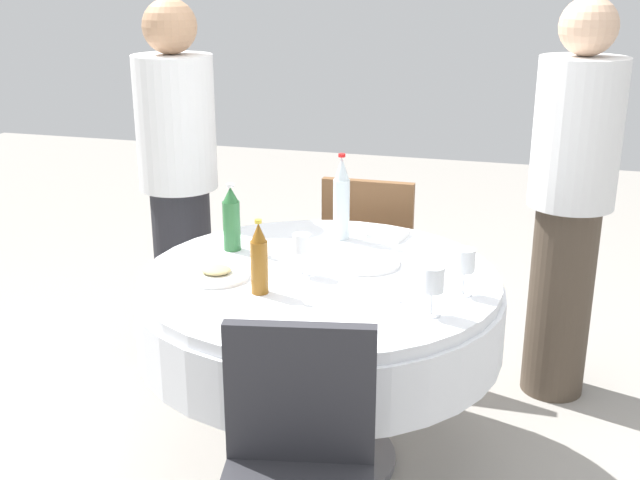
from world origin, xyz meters
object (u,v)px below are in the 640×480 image
wine_glass_front (432,281)px  chair_inner (371,251)px  bottle_amber_near (259,259)px  person_right (179,180)px  wine_glass_east (464,263)px  dining_table (320,314)px  bottle_green_far (231,219)px  plate_rear (216,274)px  person_far (571,198)px  plate_left (365,262)px  wine_glass_outer (302,246)px  bottle_clear_right (341,200)px  chair_outer (297,465)px

wine_glass_front → chair_inner: size_ratio=0.18×
bottle_amber_near → person_right: 1.09m
bottle_amber_near → wine_glass_east: bearing=14.2°
dining_table → bottle_green_far: size_ratio=4.99×
wine_glass_front → person_right: size_ratio=0.10×
dining_table → plate_rear: size_ratio=5.56×
person_far → plate_rear: bearing=-95.3°
bottle_green_far → plate_left: 0.52m
wine_glass_east → person_far: 0.89m
bottle_green_far → person_far: 1.36m
wine_glass_east → plate_left: 0.42m
chair_inner → bottle_green_far: bearing=-117.4°
wine_glass_outer → plate_left: size_ratio=0.59×
bottle_amber_near → person_far: (0.97, 0.99, 0.00)m
bottle_amber_near → wine_glass_front: bearing=-2.9°
bottle_clear_right → plate_rear: size_ratio=1.47×
bottle_green_far → bottle_amber_near: (0.24, -0.36, -0.00)m
plate_left → plate_rear: (-0.46, -0.26, 0.00)m
dining_table → chair_inner: size_ratio=1.45×
wine_glass_outer → chair_outer: bearing=-74.4°
dining_table → bottle_clear_right: bearing=93.3°
wine_glass_east → person_right: bearing=152.0°
wine_glass_front → person_right: (-1.23, 0.88, 0.00)m
wine_glass_front → chair_outer: (-0.26, -0.53, -0.33)m
bottle_clear_right → chair_outer: bottle_clear_right is taller
wine_glass_east → person_right: person_right is taller
bottle_amber_near → wine_glass_front: bottle_amber_near is taller
person_far → person_right: 1.65m
plate_rear → person_right: (-0.49, 0.76, 0.10)m
wine_glass_front → chair_inner: wine_glass_front is taller
wine_glass_outer → person_far: (0.88, 0.80, 0.02)m
person_right → person_far: bearing=-47.2°
plate_rear → chair_inner: 1.08m
wine_glass_east → chair_inner: (-0.49, 0.94, -0.33)m
bottle_green_far → person_far: (1.20, 0.62, 0.00)m
bottle_green_far → chair_outer: 1.12m
wine_glass_outer → plate_rear: bearing=-159.9°
wine_glass_front → chair_outer: 0.68m
bottle_green_far → chair_outer: bearing=-60.1°
person_far → plate_left: bearing=-90.5°
plate_left → chair_outer: (0.02, -0.91, -0.23)m
bottle_amber_near → bottle_clear_right: bearing=78.7°
bottle_green_far → plate_rear: bearing=-79.7°
wine_glass_outer → chair_inner: size_ratio=0.17×
bottle_green_far → plate_rear: (0.05, -0.28, -0.11)m
bottle_amber_near → plate_left: (0.27, 0.34, -0.11)m
bottle_green_far → bottle_amber_near: size_ratio=1.02×
wine_glass_front → chair_inner: bearing=110.4°
plate_rear → wine_glass_outer: bearing=20.1°
dining_table → person_far: 1.16m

